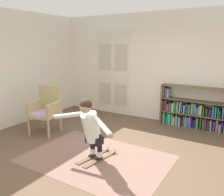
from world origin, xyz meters
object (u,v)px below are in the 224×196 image
wicker_chair (46,108)px  person_skier (90,126)px  skis_pair (97,157)px  bookshelf (193,112)px

wicker_chair → person_skier: 1.88m
wicker_chair → skis_pair: (1.80, -0.48, -0.56)m
wicker_chair → person_skier: (1.77, -0.64, 0.08)m
wicker_chair → skis_pair: bearing=-14.9°
bookshelf → person_skier: 2.98m
skis_pair → wicker_chair: bearing=165.1°
bookshelf → skis_pair: bearing=-113.1°
bookshelf → person_skier: size_ratio=1.21×
bookshelf → wicker_chair: (-2.90, -2.11, 0.18)m
skis_pair → bookshelf: bearing=66.9°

